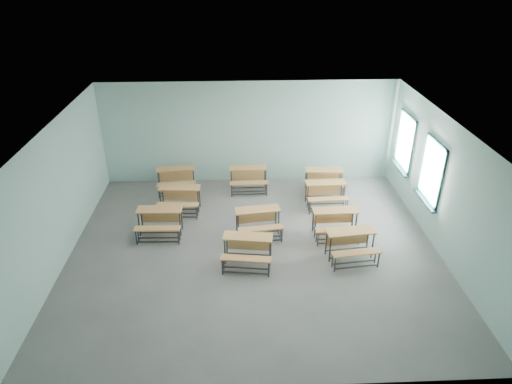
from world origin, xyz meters
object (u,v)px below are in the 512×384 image
desk_unit_r1c0 (159,219)px  desk_unit_r1c2 (336,220)px  desk_unit_r0c1 (247,247)px  desk_unit_r2c2 (326,191)px  desk_unit_r3c0 (176,176)px  desk_unit_r3c1 (248,176)px  desk_unit_r0c2 (351,242)px  desk_unit_r3c2 (324,178)px  desk_unit_r1c1 (258,219)px  desk_unit_r2c0 (179,196)px

desk_unit_r1c0 → desk_unit_r1c2: same height
desk_unit_r0c1 → desk_unit_r1c2: 2.54m
desk_unit_r0c1 → desk_unit_r2c2: same height
desk_unit_r3c0 → desk_unit_r3c1: same height
desk_unit_r2c2 → desk_unit_r3c1: same height
desk_unit_r0c2 → desk_unit_r3c1: same height
desk_unit_r1c0 → desk_unit_r3c0: size_ratio=0.95×
desk_unit_r3c0 → desk_unit_r3c2: bearing=-10.0°
desk_unit_r0c1 → desk_unit_r1c0: same height
desk_unit_r0c2 → desk_unit_r3c2: bearing=83.9°
desk_unit_r2c2 → desk_unit_r0c1: bearing=-132.3°
desk_unit_r0c2 → desk_unit_r2c2: bearing=86.3°
desk_unit_r0c1 → desk_unit_r3c0: (-2.07, 3.83, 0.00)m
desk_unit_r1c1 → desk_unit_r1c2: same height
desk_unit_r1c2 → desk_unit_r2c0: bearing=159.0°
desk_unit_r1c0 → desk_unit_r2c0: size_ratio=0.98×
desk_unit_r0c1 → desk_unit_r3c2: 4.29m
desk_unit_r0c2 → desk_unit_r3c2: (-0.04, 3.43, 0.00)m
desk_unit_r1c0 → desk_unit_r2c0: same height
desk_unit_r3c2 → desk_unit_r2c2: bearing=-93.7°
desk_unit_r0c2 → desk_unit_r1c1: same height
desk_unit_r0c1 → desk_unit_r2c2: 3.55m
desk_unit_r2c2 → desk_unit_r3c2: same height
desk_unit_r1c1 → desk_unit_r3c0: (-2.38, 2.59, 0.00)m
desk_unit_r0c2 → desk_unit_r1c0: size_ratio=1.05×
desk_unit_r1c1 → desk_unit_r0c2: bearing=-35.4°
desk_unit_r0c2 → desk_unit_r3c1: (-2.33, 3.68, 0.00)m
desk_unit_r0c1 → desk_unit_r0c2: same height
desk_unit_r0c1 → desk_unit_r3c2: size_ratio=1.05×
desk_unit_r0c2 → desk_unit_r1c2: (-0.18, 1.00, 0.00)m
desk_unit_r3c1 → desk_unit_r3c2: (2.29, -0.25, 0.00)m
desk_unit_r0c2 → desk_unit_r1c1: bearing=145.6°
desk_unit_r1c2 → desk_unit_r2c0: (-4.12, 1.44, 0.00)m
desk_unit_r1c1 → desk_unit_r3c0: same height
desk_unit_r0c2 → desk_unit_r2c0: bearing=143.6°
desk_unit_r2c0 → desk_unit_r3c1: bearing=35.6°
desk_unit_r1c2 → desk_unit_r2c0: same height
desk_unit_r0c1 → desk_unit_r3c0: 4.36m
desk_unit_r1c2 → desk_unit_r1c1: bearing=174.6°
desk_unit_r0c2 → desk_unit_r2c2: 2.58m
desk_unit_r1c0 → desk_unit_r1c1: size_ratio=0.94×
desk_unit_r2c0 → desk_unit_r2c2: bearing=5.3°
desk_unit_r3c0 → desk_unit_r1c0: bearing=-99.8°
desk_unit_r1c0 → desk_unit_r2c2: (4.54, 1.34, 0.00)m
desk_unit_r1c1 → desk_unit_r1c2: (1.97, -0.13, 0.00)m
desk_unit_r1c0 → desk_unit_r2c2: size_ratio=1.00×
desk_unit_r3c1 → desk_unit_r0c1: bearing=-93.5°
desk_unit_r1c2 → desk_unit_r3c2: size_ratio=0.99×
desk_unit_r0c2 → desk_unit_r3c0: size_ratio=1.00×
desk_unit_r1c2 → desk_unit_r3c1: size_ratio=1.00×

